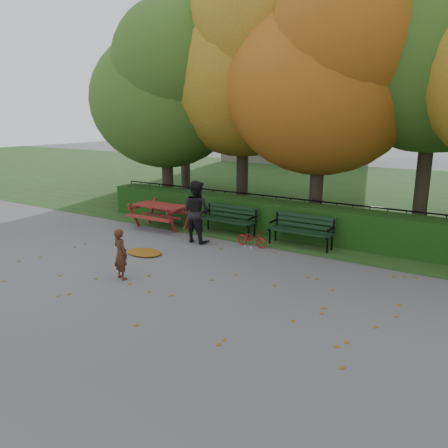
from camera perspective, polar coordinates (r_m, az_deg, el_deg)
The scene contains 17 objects.
ground at distance 9.93m, azimuth -4.45°, elevation -7.01°, with size 90.00×90.00×0.00m, color slate.
grass_strip at distance 22.37m, azimuth 17.91°, elevation 4.11°, with size 90.00×90.00×0.00m, color #1D3814.
building_left at distance 36.65m, azimuth 9.77°, elevation 19.88°, with size 10.00×7.00×15.00m, color #BEAC96.
hedge at distance 13.48m, azimuth 7.18°, elevation 0.75°, with size 13.00×0.90×1.00m, color black.
iron_fence at distance 14.18m, azimuth 8.60°, elevation 1.50°, with size 14.00×0.04×1.02m.
tree_a at distance 16.92m, azimuth -7.39°, elevation 17.09°, with size 5.88×5.60×7.48m.
tree_b at distance 16.37m, azimuth 3.21°, elevation 20.39°, with size 6.72×6.40×8.79m.
tree_c at distance 14.22m, azimuth 13.66°, elevation 18.70°, with size 6.30×6.00×8.00m.
tree_f at distance 21.07m, azimuth -4.96°, elevation 19.69°, with size 6.93×6.60×9.19m.
bench_left at distance 13.41m, azimuth 0.68°, elevation 0.87°, with size 1.80×0.57×0.88m.
bench_right at distance 12.33m, azimuth 10.15°, elevation -0.50°, with size 1.80×0.57×0.88m.
picnic_table at distance 14.30m, azimuth -8.24°, elevation 1.86°, with size 1.82×1.48×0.87m.
leaf_pile at distance 11.77m, azimuth -10.39°, elevation -3.65°, with size 1.03×0.71×0.07m, color #69390D.
leaf_scatter at distance 10.16m, azimuth -3.42°, elevation -6.48°, with size 9.00×5.70×0.01m, color #69390D, non-canonical shape.
child at distance 9.93m, azimuth -13.34°, elevation -3.83°, with size 0.42×0.28×1.15m, color #3E2114.
adult at distance 12.51m, azimuth -3.65°, elevation 1.65°, with size 0.87×0.68×1.79m, color black.
bicycle at distance 12.17m, azimuth 3.63°, elevation -1.89°, with size 0.31×0.89×0.47m, color #A60F13.
Camera 1 is at (5.68, -7.35, 3.53)m, focal length 35.00 mm.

